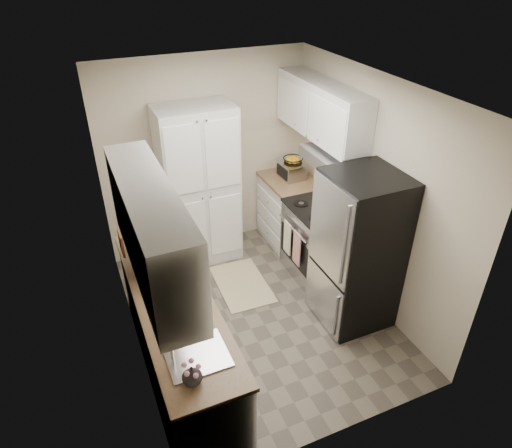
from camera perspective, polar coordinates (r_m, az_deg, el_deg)
name	(u,v)px	position (r m, az deg, el deg)	size (l,w,h in m)	color
ground	(257,313)	(5.19, 0.16, -11.04)	(3.20, 3.20, 0.00)	#665B4C
room_shell	(256,183)	(4.24, 0.03, 5.09)	(2.64, 3.24, 2.52)	beige
pantry_cabinet	(199,187)	(5.59, -7.13, 4.63)	(0.90, 0.55, 2.00)	silver
base_cabinet_left	(178,337)	(4.38, -9.78, -13.71)	(0.60, 2.30, 0.88)	silver
countertop_left	(173,299)	(4.07, -10.37, -9.17)	(0.63, 2.33, 0.04)	#846647
base_cabinet_right	(290,212)	(6.14, 4.21, 1.54)	(0.60, 0.80, 0.88)	silver
countertop_right	(291,181)	(5.92, 4.38, 5.38)	(0.63, 0.83, 0.04)	#846647
electric_range	(319,240)	(5.53, 7.84, -2.02)	(0.71, 0.78, 1.13)	#B7B7BC
refrigerator	(358,251)	(4.77, 12.62, -3.31)	(0.70, 0.72, 1.70)	#B7B7BC
microwave	(163,247)	(4.39, -11.55, -2.78)	(0.60, 0.41, 0.33)	#BCBDC1
wine_bottle	(136,234)	(4.63, -14.73, -1.24)	(0.09, 0.09, 0.34)	black
flower_vase	(192,376)	(3.34, -8.00, -18.25)	(0.14, 0.14, 0.15)	white
cutting_board	(166,227)	(4.73, -11.23, -0.33)	(0.02, 0.23, 0.29)	green
toaster_oven	(292,170)	(5.93, 4.46, 6.70)	(0.27, 0.34, 0.20)	#A2A3A7
fruit_basket	(293,159)	(5.89, 4.65, 8.11)	(0.25, 0.25, 0.11)	#EAA613
kitchen_mat	(242,284)	(5.56, -1.78, -7.52)	(0.57, 0.91, 0.01)	beige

